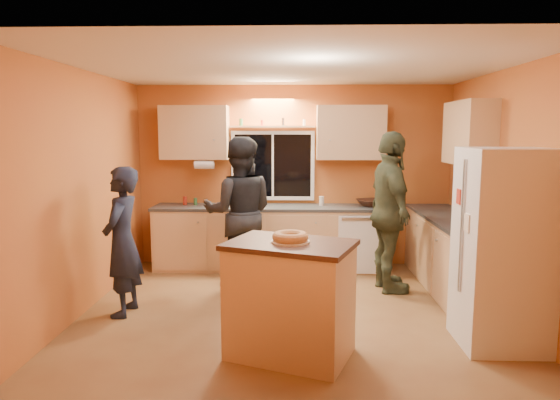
{
  "coord_description": "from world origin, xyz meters",
  "views": [
    {
      "loc": [
        0.02,
        -5.23,
        1.94
      ],
      "look_at": [
        -0.15,
        0.4,
        1.17
      ],
      "focal_mm": 32.0,
      "sensor_mm": 36.0,
      "label": 1
    }
  ],
  "objects_px": {
    "person_left": "(122,242)",
    "person_center": "(239,212)",
    "refrigerator": "(503,248)",
    "island": "(290,298)",
    "person_right": "(390,212)"
  },
  "relations": [
    {
      "from": "person_left",
      "to": "person_center",
      "type": "xyz_separation_m",
      "value": [
        1.13,
        1.04,
        0.15
      ]
    },
    {
      "from": "refrigerator",
      "to": "person_right",
      "type": "distance_m",
      "value": 1.7
    },
    {
      "from": "person_right",
      "to": "island",
      "type": "bearing_deg",
      "value": 140.1
    },
    {
      "from": "island",
      "to": "person_left",
      "type": "relative_size",
      "value": 0.78
    },
    {
      "from": "person_left",
      "to": "person_center",
      "type": "height_order",
      "value": "person_center"
    },
    {
      "from": "island",
      "to": "person_right",
      "type": "relative_size",
      "value": 0.63
    },
    {
      "from": "island",
      "to": "person_center",
      "type": "bearing_deg",
      "value": 129.11
    },
    {
      "from": "refrigerator",
      "to": "person_center",
      "type": "height_order",
      "value": "person_center"
    },
    {
      "from": "person_center",
      "to": "person_right",
      "type": "height_order",
      "value": "person_right"
    },
    {
      "from": "person_right",
      "to": "person_center",
      "type": "bearing_deg",
      "value": 78.34
    },
    {
      "from": "person_left",
      "to": "island",
      "type": "bearing_deg",
      "value": 63.91
    },
    {
      "from": "person_left",
      "to": "person_right",
      "type": "xyz_separation_m",
      "value": [
        2.97,
        0.88,
        0.18
      ]
    },
    {
      "from": "island",
      "to": "refrigerator",
      "type": "bearing_deg",
      "value": 29.29
    },
    {
      "from": "island",
      "to": "person_center",
      "type": "relative_size",
      "value": 0.65
    },
    {
      "from": "refrigerator",
      "to": "person_right",
      "type": "relative_size",
      "value": 0.92
    }
  ]
}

